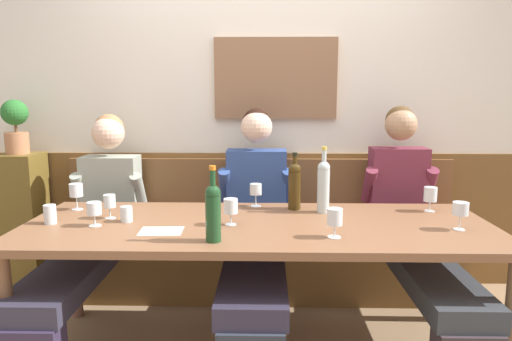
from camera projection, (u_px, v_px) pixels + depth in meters
The scene contains 23 objects.
room_wall_back at pixel (261, 94), 3.33m from camera, with size 6.80×0.12×2.80m.
wood_wainscot_panel at pixel (260, 219), 3.43m from camera, with size 6.80×0.03×0.98m, color brown.
wall_bench at pixel (260, 255), 3.26m from camera, with size 2.75×0.42×0.94m.
dining_table at pixel (258, 236), 2.45m from camera, with size 2.45×0.91×0.73m.
person_right_seat at pixel (92, 223), 2.83m from camera, with size 0.48×1.38×1.27m.
person_center_left_seat at pixel (255, 224), 2.80m from camera, with size 0.50×1.37×1.31m.
person_center_right_seat at pixel (414, 223), 2.78m from camera, with size 0.48×1.37×1.32m.
wine_bottle_clear_water at pixel (323, 185), 2.63m from camera, with size 0.07×0.07×0.38m.
wine_bottle_amber_mid at pixel (295, 184), 2.71m from camera, with size 0.07×0.07×0.34m.
wine_bottle_green_tall at pixel (213, 210), 2.12m from camera, with size 0.07×0.07×0.35m.
wine_glass_left_end at pixel (460, 210), 2.31m from camera, with size 0.08×0.08×0.14m.
wine_glass_mid_right at pixel (231, 207), 2.39m from camera, with size 0.07×0.07×0.14m.
wine_glass_right_end at pixel (335, 218), 2.18m from camera, with size 0.07×0.07×0.14m.
wine_glass_near_bucket at pixel (76, 191), 2.70m from camera, with size 0.08×0.08×0.16m.
wine_glass_center_front at pixel (94, 210), 2.37m from camera, with size 0.07×0.07×0.13m.
wine_glass_mid_left at pixel (430, 195), 2.67m from camera, with size 0.07×0.07×0.14m.
wine_glass_by_bottle at pixel (110, 202), 2.52m from camera, with size 0.06×0.06×0.13m.
wine_glass_center_rear at pixel (256, 191), 2.78m from camera, with size 0.07×0.07×0.14m.
water_tumbler_center at pixel (50, 214), 2.43m from camera, with size 0.06×0.06×0.10m, color silver.
water_tumbler_left at pixel (126, 214), 2.46m from camera, with size 0.06×0.06×0.08m, color silver.
tasting_sheet_left_guest at pixel (161, 231), 2.30m from camera, with size 0.21×0.15×0.00m, color white.
corner_pedestal at pixel (24, 223), 3.29m from camera, with size 0.28×0.28×0.99m, color brown.
potted_plant at pixel (16, 125), 3.18m from camera, with size 0.18×0.18×0.37m.
Camera 1 is at (0.04, -2.29, 1.41)m, focal length 32.56 mm.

